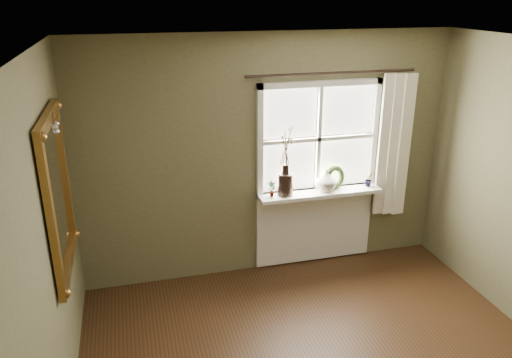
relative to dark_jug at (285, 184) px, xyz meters
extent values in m
plane|color=silver|center=(-0.15, -2.12, 1.56)|extent=(4.50, 4.50, 0.00)
cube|color=brown|center=(-0.15, 0.18, 0.26)|extent=(4.00, 0.10, 2.60)
cube|color=brown|center=(-2.20, -2.12, 0.26)|extent=(0.10, 4.50, 2.60)
cube|color=white|center=(0.40, 0.10, -0.15)|extent=(1.36, 0.06, 0.06)
cube|color=white|center=(0.40, 0.10, 1.03)|extent=(1.36, 0.06, 0.06)
cube|color=white|center=(-0.25, 0.10, 0.44)|extent=(0.06, 0.06, 1.24)
cube|color=white|center=(1.05, 0.10, 0.44)|extent=(0.06, 0.06, 1.24)
cube|color=white|center=(0.40, 0.10, 0.44)|extent=(1.24, 0.05, 0.04)
cube|color=white|center=(0.40, 0.10, 0.44)|extent=(0.04, 0.05, 1.12)
cube|color=white|center=(0.07, 0.12, 0.73)|extent=(0.59, 0.01, 0.53)
cube|color=white|center=(0.72, 0.12, 0.73)|extent=(0.59, 0.01, 0.53)
cube|color=white|center=(0.07, 0.12, 0.14)|extent=(0.59, 0.01, 0.53)
cube|color=white|center=(0.72, 0.12, 0.14)|extent=(0.59, 0.01, 0.53)
cube|color=white|center=(0.40, 0.00, -0.14)|extent=(1.36, 0.26, 0.04)
cube|color=white|center=(0.40, 0.11, -0.58)|extent=(1.36, 0.04, 0.88)
cylinder|color=black|center=(0.00, 0.00, 0.00)|extent=(0.21, 0.21, 0.24)
imported|color=silver|center=(0.47, 0.00, 0.00)|extent=(0.24, 0.24, 0.24)
torus|color=#31451F|center=(0.58, 0.04, -0.02)|extent=(0.29, 0.20, 0.27)
imported|color=#31451F|center=(-0.15, 0.00, -0.04)|extent=(0.09, 0.07, 0.17)
imported|color=#31451F|center=(0.98, 0.00, -0.04)|extent=(0.10, 0.09, 0.16)
cube|color=#EDE6CD|center=(1.24, 0.01, 0.32)|extent=(0.36, 0.12, 1.59)
cylinder|color=black|center=(0.50, 0.05, 1.14)|extent=(1.84, 0.03, 0.03)
cube|color=white|center=(-2.12, -0.92, 0.48)|extent=(0.02, 0.87, 1.07)
cube|color=olive|center=(-2.11, -0.92, 1.06)|extent=(0.05, 1.05, 0.09)
cube|color=olive|center=(-2.11, -0.92, -0.10)|extent=(0.05, 1.05, 0.09)
cube|color=olive|center=(-2.11, -1.40, 0.48)|extent=(0.05, 0.09, 1.07)
cube|color=olive|center=(-2.11, -0.44, 0.48)|extent=(0.05, 0.09, 1.07)
sphere|color=silver|center=(-2.06, -0.95, 1.01)|extent=(0.04, 0.04, 0.04)
sphere|color=silver|center=(-2.06, -0.92, 0.97)|extent=(0.04, 0.04, 0.04)
sphere|color=silver|center=(-2.06, -0.89, 1.02)|extent=(0.04, 0.04, 0.04)
camera|label=1|loc=(-1.55, -4.68, 1.93)|focal=35.00mm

